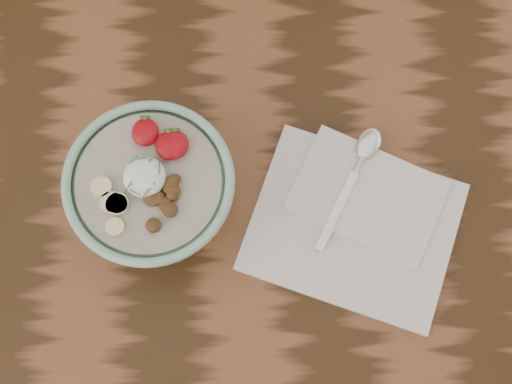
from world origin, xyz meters
TOP-DOWN VIEW (x-y plane):
  - table at (0.00, 0.00)cm, footprint 160.00×90.00cm
  - breakfast_bowl at (-0.61, -6.75)cm, footprint 20.93×20.93cm
  - napkin at (25.69, -9.27)cm, footprint 32.06×29.01cm
  - spoon at (26.54, -1.24)cm, footprint 10.28×17.71cm

SIDE VIEW (x-z plane):
  - table at x=0.00cm, z-range 28.20..103.20cm
  - napkin at x=25.69cm, z-range 74.87..76.49cm
  - spoon at x=26.54cm, z-range 76.54..77.52cm
  - breakfast_bowl at x=-0.61cm, z-range 75.22..88.91cm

